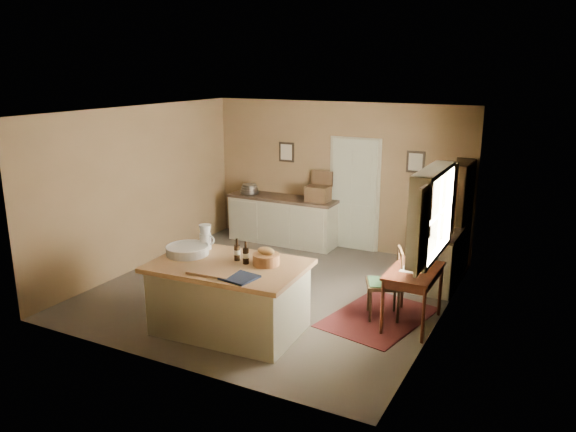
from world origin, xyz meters
name	(u,v)px	position (x,y,z in m)	size (l,w,h in m)	color
ground	(273,290)	(0.00, 0.00, 0.00)	(5.00, 5.00, 0.00)	#605649
wall_back	(337,176)	(0.00, 2.50, 1.35)	(5.00, 0.10, 2.70)	olive
wall_front	(161,253)	(0.00, -2.50, 1.35)	(5.00, 0.10, 2.70)	olive
wall_left	(141,188)	(-2.50, 0.00, 1.35)	(0.10, 5.00, 2.70)	olive
wall_right	(444,226)	(2.50, 0.00, 1.35)	(0.10, 5.00, 2.70)	olive
ceiling	(271,111)	(0.00, 0.00, 2.70)	(5.00, 5.00, 0.00)	silver
door	(354,193)	(0.35, 2.47, 1.05)	(0.97, 0.06, 2.11)	beige
framed_prints	(348,157)	(0.20, 2.48, 1.72)	(2.82, 0.02, 0.38)	black
window	(435,213)	(2.42, -0.20, 1.55)	(0.25, 1.99, 1.12)	#B3AA8F
work_island	(229,295)	(0.15, -1.43, 0.48)	(1.99, 1.36, 1.20)	#B3AA8F
sideboard	(283,218)	(-0.98, 2.20, 0.48)	(2.14, 0.61, 1.18)	#B3AA8F
rug	(378,317)	(1.75, -0.19, 0.00)	(1.10, 1.60, 0.01)	#4D1716
writing_desk	(414,277)	(2.20, -0.19, 0.67)	(0.60, 0.99, 0.82)	#3C190E
desk_chair	(384,284)	(1.79, -0.16, 0.48)	(0.45, 0.45, 0.96)	black
right_cabinet	(439,258)	(2.20, 1.31, 0.46)	(0.59, 1.06, 0.99)	#B3AA8F
shelving_unit	(460,219)	(2.35, 2.00, 0.93)	(0.32, 0.84, 1.86)	black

